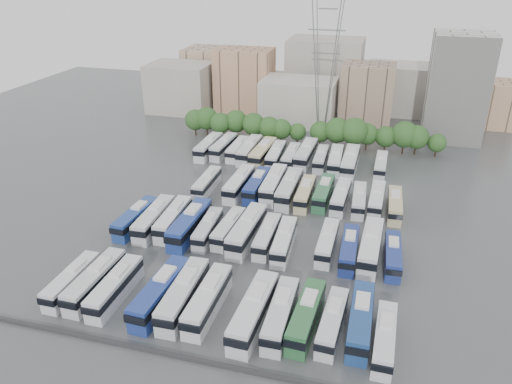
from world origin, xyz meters
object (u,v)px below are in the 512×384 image
(bus_r1_s11, at_px, (349,249))
(bus_r2_s10, at_px, (341,196))
(bus_r2_s6, at_px, (273,184))
(bus_r2_s11, at_px, (359,200))
(bus_r0_s6, at_px, (208,300))
(bus_r1_s10, at_px, (327,242))
(bus_r1_s2, at_px, (173,219))
(bus_r3_s1, at_px, (224,146))
(bus_r0_s5, at_px, (183,294))
(bus_r1_s13, at_px, (393,255))
(electricity_pylon, at_px, (325,63))
(bus_r1_s3, at_px, (190,224))
(bus_r3_s5, at_px, (276,155))
(bus_r1_s6, at_px, (247,230))
(bus_r3_s0, at_px, (209,147))
(bus_r0_s1, at_px, (95,280))
(bus_r3_s10, at_px, (350,161))
(bus_r0_s12, at_px, (361,320))
(bus_r1_s7, at_px, (267,236))
(bus_r2_s5, at_px, (257,185))
(bus_r1_s5, at_px, (229,228))
(bus_r0_s10, at_px, (306,316))
(bus_r3_s2, at_px, (238,149))
(bus_r1_s8, at_px, (284,241))
(bus_r1_s1, at_px, (154,218))
(apartment_tower, at_px, (457,87))
(bus_r2_s12, at_px, (377,199))
(bus_r3_s9, at_px, (336,160))
(bus_r3_s3, at_px, (249,150))
(bus_r0_s11, at_px, (332,322))
(bus_r0_s13, at_px, (385,338))
(bus_r0_s4, at_px, (160,292))
(bus_r2_s4, at_px, (239,183))
(bus_r2_s2, at_px, (207,183))
(bus_r3_s4, at_px, (263,152))
(bus_r2_s13, at_px, (395,205))
(bus_r0_s9, at_px, (281,314))
(bus_r1_s4, at_px, (208,229))
(bus_r3_s12, at_px, (381,165))
(bus_r1_s12, at_px, (371,246))
(bus_r1_s0, at_px, (136,218))
(bus_r0_s0, at_px, (72,281))
(bus_r3_s6, at_px, (291,156))
(bus_r2_s9, at_px, (324,192))

(bus_r1_s11, height_order, bus_r2_s10, bus_r2_s10)
(bus_r2_s6, bearing_deg, bus_r2_s11, -7.32)
(bus_r0_s6, relative_size, bus_r1_s10, 1.13)
(bus_r1_s2, height_order, bus_r3_s1, bus_r1_s2)
(bus_r0_s5, relative_size, bus_r1_s13, 1.22)
(bus_r1_s13, bearing_deg, electricity_pylon, 106.78)
(bus_r1_s3, distance_m, bus_r3_s5, 35.57)
(bus_r1_s6, height_order, bus_r3_s0, bus_r1_s6)
(bus_r0_s1, xyz_separation_m, bus_r3_s10, (29.73, 53.35, 0.17))
(bus_r0_s12, relative_size, bus_r1_s7, 1.12)
(bus_r2_s5, xyz_separation_m, bus_r3_s0, (-16.66, 17.55, 0.06))
(bus_r0_s6, xyz_separation_m, bus_r1_s5, (-3.47, 19.09, -0.26))
(bus_r0_s10, bearing_deg, bus_r1_s13, 62.86)
(bus_r3_s2, bearing_deg, bus_r1_s8, -62.11)
(bus_r0_s6, height_order, bus_r1_s1, bus_r1_s1)
(apartment_tower, relative_size, bus_r1_s3, 1.90)
(apartment_tower, bearing_deg, bus_r1_s6, -119.34)
(bus_r2_s12, relative_size, bus_r3_s9, 0.92)
(bus_r0_s1, height_order, bus_r1_s10, bus_r0_s1)
(bus_r3_s3, bearing_deg, bus_r1_s1, -100.18)
(bus_r0_s11, bearing_deg, bus_r3_s0, 126.87)
(bus_r0_s13, relative_size, bus_r3_s1, 0.90)
(bus_r0_s4, distance_m, bus_r2_s4, 36.35)
(bus_r2_s12, relative_size, bus_r3_s3, 0.88)
(bus_r2_s2, relative_size, bus_r3_s4, 0.85)
(bus_r0_s1, xyz_separation_m, bus_r1_s6, (16.46, 18.84, 0.17))
(bus_r2_s11, distance_m, bus_r2_s13, 6.49)
(bus_r0_s9, distance_m, bus_r0_s10, 3.22)
(bus_r3_s1, xyz_separation_m, bus_r3_s4, (10.04, -1.81, 0.16))
(bus_r0_s11, bearing_deg, bus_r1_s13, 71.67)
(bus_r1_s4, bearing_deg, bus_r3_s12, 50.75)
(bus_r2_s6, height_order, bus_r3_s0, bus_r2_s6)
(bus_r1_s11, xyz_separation_m, bus_r1_s12, (3.17, 1.21, 0.33))
(bus_r1_s4, distance_m, bus_r1_s7, 10.10)
(bus_r0_s11, relative_size, bus_r1_s2, 0.90)
(bus_r0_s12, bearing_deg, bus_r1_s10, 110.07)
(bus_r1_s0, relative_size, bus_r1_s6, 0.88)
(bus_r2_s6, relative_size, bus_r2_s10, 1.15)
(bus_r1_s5, height_order, bus_r2_s6, bus_r2_s6)
(bus_r1_s7, relative_size, bus_r2_s10, 0.96)
(bus_r1_s12, distance_m, bus_r1_s13, 3.59)
(bus_r1_s12, bearing_deg, bus_r1_s6, -177.21)
(bus_r0_s0, xyz_separation_m, bus_r1_s8, (26.28, 18.25, 0.05))
(bus_r1_s3, distance_m, bus_r3_s6, 36.73)
(bus_r0_s9, bearing_deg, bus_r3_s2, 111.66)
(bus_r1_s0, bearing_deg, bus_r2_s12, 27.85)
(bus_r0_s5, height_order, bus_r1_s13, bus_r0_s5)
(bus_r0_s4, bearing_deg, bus_r3_s3, 95.83)
(bus_r0_s13, relative_size, bus_r2_s9, 0.92)
(bus_r1_s0, bearing_deg, bus_r3_s0, 92.84)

